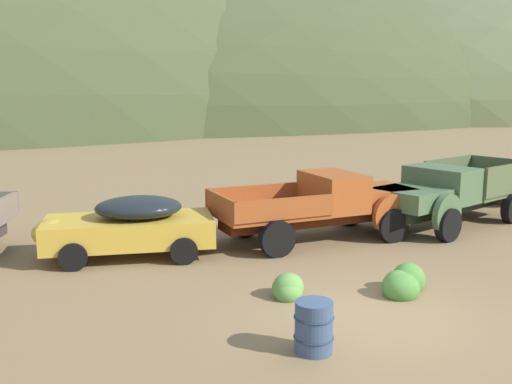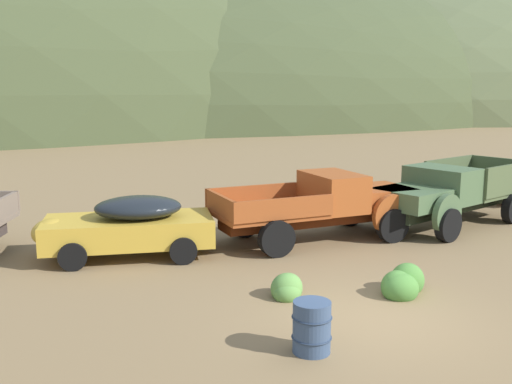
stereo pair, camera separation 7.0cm
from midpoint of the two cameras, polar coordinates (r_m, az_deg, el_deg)
ground_plane at (r=11.60m, az=11.82°, el=-11.95°), size 300.00×300.00×0.00m
hill_distant at (r=79.63m, az=-5.26°, el=7.10°), size 102.89×59.76×39.68m
hill_center at (r=104.93m, az=16.14°, el=7.50°), size 100.31×75.00×40.76m
car_faded_yellow at (r=15.43m, az=-12.54°, el=-3.21°), size 4.70×2.61×1.57m
truck_oxide_orange at (r=17.01m, az=7.32°, el=-1.19°), size 5.98×2.69×1.89m
truck_weathered_green at (r=19.14m, az=17.81°, el=-0.24°), size 6.25×3.94×1.91m
oil_drum_by_truck at (r=9.98m, az=5.62°, el=-12.85°), size 0.67×0.67×0.87m
bush_lone_scrub at (r=29.16m, az=21.12°, el=1.40°), size 0.77×0.69×0.81m
bush_front_right at (r=12.46m, az=3.19°, el=-9.35°), size 0.73×0.77×0.66m
bush_between_trucks at (r=12.98m, az=14.08°, el=-8.70°), size 1.17×1.02×0.76m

